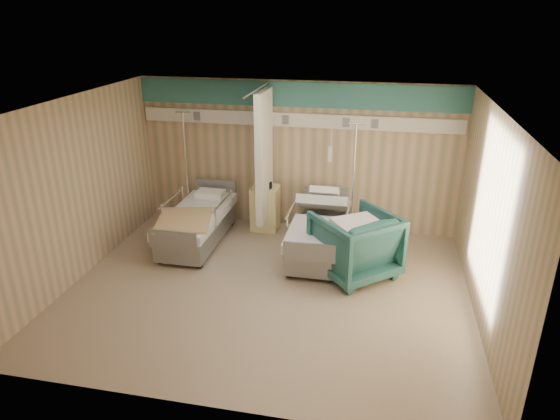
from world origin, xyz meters
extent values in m
cube|color=tan|center=(0.00, 0.00, 0.00)|extent=(6.00, 5.00, 0.00)
cube|color=tan|center=(0.00, 2.50, 1.40)|extent=(6.00, 0.04, 2.80)
cube|color=tan|center=(0.00, -2.50, 1.40)|extent=(6.00, 0.04, 2.80)
cube|color=tan|center=(-3.00, 0.00, 1.40)|extent=(0.04, 5.00, 2.80)
cube|color=tan|center=(3.00, 0.00, 1.40)|extent=(0.04, 5.00, 2.80)
cube|color=silver|center=(0.00, 0.00, 2.80)|extent=(6.00, 5.00, 0.04)
cube|color=#30716D|center=(0.00, 2.48, 2.55)|extent=(6.00, 0.04, 0.45)
cube|color=beige|center=(0.00, 2.45, 2.10)|extent=(5.88, 0.08, 0.25)
cylinder|color=silver|center=(-0.50, 1.60, 2.76)|extent=(0.03, 1.80, 0.03)
cube|color=#EDE8CF|center=(-0.50, 1.95, 1.51)|extent=(0.12, 0.90, 2.35)
cube|color=#F5E399|center=(-0.55, 2.20, 0.42)|extent=(0.50, 0.48, 0.85)
imported|color=#21544F|center=(1.25, 0.73, 0.53)|extent=(1.61, 1.62, 1.06)
cube|color=white|center=(1.28, 0.67, 1.09)|extent=(0.91, 0.89, 0.08)
cylinder|color=silver|center=(1.10, 2.02, 0.02)|extent=(0.39, 0.39, 0.03)
cylinder|color=silver|center=(1.10, 2.02, 1.09)|extent=(0.03, 0.03, 2.17)
cylinder|color=silver|center=(1.10, 2.02, 2.17)|extent=(0.26, 0.03, 0.03)
cylinder|color=silver|center=(-2.08, 2.15, 0.02)|extent=(0.40, 0.40, 0.03)
cylinder|color=silver|center=(-2.08, 2.15, 1.11)|extent=(0.04, 0.04, 2.22)
cylinder|color=silver|center=(-2.08, 2.15, 2.22)|extent=(0.27, 0.03, 0.03)
cube|color=black|center=(0.62, 1.13, 0.65)|extent=(0.17, 0.09, 0.04)
cube|color=tan|center=(-1.65, 0.84, 0.65)|extent=(1.12, 1.28, 0.04)
cube|color=black|center=(-0.54, 2.13, 0.92)|extent=(0.28, 0.23, 0.13)
cylinder|color=white|center=(-0.70, 2.27, 0.91)|extent=(0.10, 0.10, 0.13)
camera|label=1|loc=(1.52, -6.44, 4.00)|focal=32.00mm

